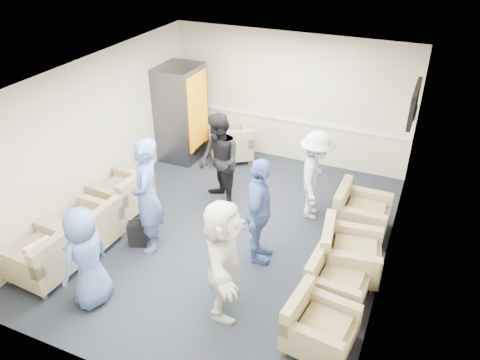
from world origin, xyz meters
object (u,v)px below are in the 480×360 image
at_px(armchair_right_near, 316,327).
at_px(armchair_left_near, 45,258).
at_px(person_front_right, 223,259).
at_px(person_front_left, 86,258).
at_px(armchair_right_midnear, 334,282).
at_px(person_back_left, 219,161).
at_px(person_back_right, 315,176).
at_px(armchair_left_mid, 91,228).
at_px(armchair_right_midfar, 346,254).
at_px(armchair_left_far, 124,195).
at_px(armchair_corner, 231,146).
at_px(vending_machine, 181,113).
at_px(armchair_right_far, 358,214).
at_px(person_mid_left, 147,196).
at_px(person_mid_right, 259,212).

bearing_deg(armchair_right_near, armchair_left_near, 101.86).
bearing_deg(person_front_right, person_front_left, 89.75).
relative_size(armchair_left_near, armchair_right_midnear, 1.16).
relative_size(armchair_right_midnear, person_front_right, 0.47).
xyz_separation_m(person_back_left, person_back_right, (1.67, 0.28, -0.07)).
xyz_separation_m(armchair_left_mid, armchair_right_midfar, (3.88, 0.96, 0.00)).
bearing_deg(armchair_left_far, armchair_right_midfar, 94.04).
bearing_deg(armchair_right_midfar, armchair_left_mid, 95.74).
bearing_deg(armchair_left_near, armchair_corner, 172.21).
bearing_deg(armchair_right_near, vending_machine, 52.99).
distance_m(armchair_left_near, armchair_right_near, 3.97).
xyz_separation_m(armchair_left_far, person_back_right, (3.10, 1.21, 0.46)).
bearing_deg(armchair_right_far, person_mid_left, 120.69).
bearing_deg(armchair_right_midnear, armchair_left_mid, 98.45).
relative_size(vending_machine, person_back_left, 1.15).
distance_m(armchair_left_far, armchair_right_midfar, 3.96).
xyz_separation_m(armchair_left_mid, person_mid_left, (0.89, 0.36, 0.61)).
distance_m(armchair_right_midnear, person_front_right, 1.61).
bearing_deg(armchair_left_mid, armchair_right_far, 120.73).
distance_m(armchair_right_midnear, person_back_right, 2.12).
bearing_deg(vending_machine, armchair_right_near, -43.79).
distance_m(armchair_left_near, armchair_right_far, 4.93).
bearing_deg(person_front_right, armchair_left_far, 42.38).
height_order(vending_machine, person_back_right, vending_machine).
bearing_deg(person_front_right, armchair_corner, 3.91).
relative_size(armchair_left_near, vending_machine, 0.47).
bearing_deg(armchair_corner, person_back_left, 73.68).
xyz_separation_m(vending_machine, person_front_left, (1.01, -4.34, -0.25)).
distance_m(armchair_right_midfar, person_mid_left, 3.11).
height_order(armchair_corner, person_front_right, person_front_right).
bearing_deg(armchair_left_far, person_back_right, 116.12).
relative_size(armchair_left_mid, person_mid_left, 0.47).
xyz_separation_m(person_mid_left, person_back_right, (2.13, 1.87, -0.14)).
height_order(armchair_left_mid, armchair_corner, armchair_corner).
relative_size(armchair_right_midfar, armchair_corner, 0.82).
distance_m(armchair_right_far, person_front_right, 2.85).
height_order(armchair_right_midnear, armchair_right_midfar, armchair_right_midfar).
bearing_deg(armchair_corner, armchair_left_mid, 43.15).
distance_m(armchair_left_far, person_mid_right, 2.71).
bearing_deg(person_mid_left, armchair_left_mid, -97.36).
distance_m(armchair_right_near, armchair_right_far, 2.61).
distance_m(armchair_left_mid, person_back_left, 2.42).
distance_m(armchair_left_mid, armchair_corner, 3.67).
relative_size(armchair_left_near, armchair_right_near, 1.09).
bearing_deg(armchair_left_near, person_mid_left, 145.23).
height_order(person_front_left, person_mid_left, person_mid_left).
height_order(armchair_left_far, person_mid_left, person_mid_left).
bearing_deg(person_front_left, vending_machine, -160.14).
xyz_separation_m(armchair_right_near, person_mid_left, (-2.95, 0.89, 0.64)).
distance_m(person_front_left, person_back_right, 3.90).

